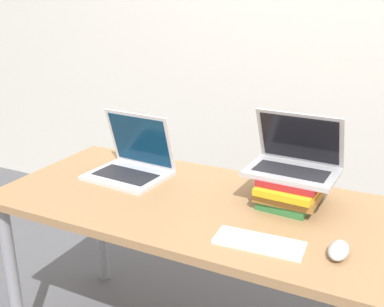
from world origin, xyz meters
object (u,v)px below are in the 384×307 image
(laptop_on_books, at_px, (295,160))
(laptop_left, at_px, (132,163))
(wireless_keyboard, at_px, (259,243))
(book_stack, at_px, (291,189))
(mouse, at_px, (339,250))

(laptop_on_books, bearing_deg, laptop_left, -175.74)
(wireless_keyboard, bearing_deg, laptop_left, 155.22)
(laptop_left, bearing_deg, wireless_keyboard, -24.78)
(book_stack, xyz_separation_m, wireless_keyboard, (-0.01, -0.32, -0.05))
(laptop_on_books, xyz_separation_m, wireless_keyboard, (-0.01, -0.35, -0.15))
(laptop_left, height_order, book_stack, laptop_left)
(book_stack, bearing_deg, mouse, -52.42)
(laptop_on_books, relative_size, wireless_keyboard, 1.17)
(laptop_left, xyz_separation_m, mouse, (0.88, -0.26, -0.03))
(laptop_on_books, distance_m, wireless_keyboard, 0.38)
(laptop_on_books, bearing_deg, book_stack, -85.74)
(laptop_on_books, relative_size, mouse, 2.86)
(laptop_on_books, bearing_deg, mouse, -55.04)
(book_stack, xyz_separation_m, laptop_on_books, (-0.00, 0.03, 0.10))
(laptop_left, bearing_deg, book_stack, 1.55)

